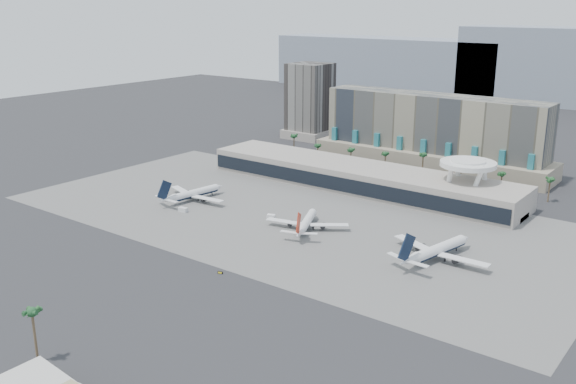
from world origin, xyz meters
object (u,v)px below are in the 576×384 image
Objects in this scene: service_vehicle_a at (183,210)px; airliner_right at (437,250)px; airliner_centre at (306,222)px; airliner_left at (193,193)px; service_vehicle_b at (271,216)px; taxiway_sign at (220,273)px.

airliner_right is at bearing 1.39° from service_vehicle_a.
airliner_centre is 0.81× the size of airliner_right.
airliner_right is at bearing 8.19° from airliner_left.
service_vehicle_b is (-20.88, 2.30, -2.29)m from airliner_centre.
airliner_left is 19.84× the size of taxiway_sign.
airliner_left is 0.91× the size of airliner_right.
airliner_left is 68.16m from airliner_centre.
airliner_right reaches higher than taxiway_sign.
airliner_left is 90.66m from taxiway_sign.
taxiway_sign is (70.70, -56.67, -2.96)m from airliner_left.
airliner_centre reaches higher than service_vehicle_a.
airliner_centre is 9.60× the size of service_vehicle_b.
taxiway_sign is (-55.38, -58.66, -3.32)m from airliner_right.
service_vehicle_a is at bearing -176.34° from service_vehicle_b.
airliner_right is at bearing 28.15° from taxiway_sign.
service_vehicle_a is (9.29, -15.64, -2.35)m from airliner_left.
airliner_centre is at bearing -27.00° from service_vehicle_b.
airliner_right is 78.86m from service_vehicle_b.
airliner_centre is 7.98× the size of service_vehicle_a.
service_vehicle_a is (-58.86, -14.91, -2.16)m from airliner_centre.
airliner_left is at bearing 161.20° from service_vehicle_b.
airliner_centre is 56.08m from taxiway_sign.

